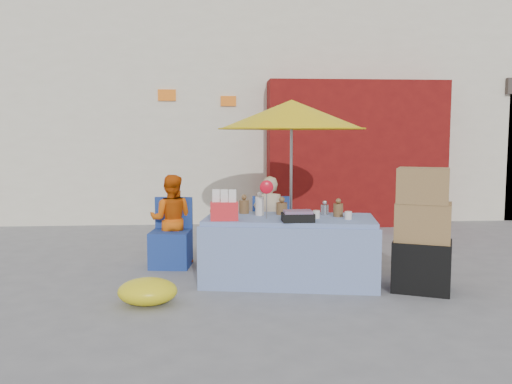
{
  "coord_description": "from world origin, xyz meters",
  "views": [
    {
      "loc": [
        -0.34,
        -5.43,
        1.64
      ],
      "look_at": [
        0.11,
        0.6,
        1.0
      ],
      "focal_mm": 38.0,
      "sensor_mm": 36.0,
      "label": 1
    }
  ],
  "objects": [
    {
      "name": "ground",
      "position": [
        0.0,
        0.0,
        0.0
      ],
      "size": [
        80.0,
        80.0,
        0.0
      ],
      "primitive_type": "plane",
      "color": "slate",
      "rests_on": "ground"
    },
    {
      "name": "backdrop",
      "position": [
        0.52,
        7.52,
        3.1
      ],
      "size": [
        14.0,
        8.0,
        7.8
      ],
      "color": "silver",
      "rests_on": "ground"
    },
    {
      "name": "market_table",
      "position": [
        0.47,
        0.45,
        0.38
      ],
      "size": [
        2.03,
        1.2,
        1.15
      ],
      "rotation": [
        0.0,
        0.0,
        -0.17
      ],
      "color": "#7B93C6",
      "rests_on": "ground"
    },
    {
      "name": "chair_left",
      "position": [
        -0.9,
        1.28,
        0.26
      ],
      "size": [
        0.53,
        0.53,
        0.85
      ],
      "rotation": [
        0.0,
        0.0,
        -0.12
      ],
      "color": "navy",
      "rests_on": "ground"
    },
    {
      "name": "chair_right",
      "position": [
        0.35,
        1.28,
        0.26
      ],
      "size": [
        0.53,
        0.53,
        0.85
      ],
      "rotation": [
        0.0,
        0.0,
        -0.12
      ],
      "color": "navy",
      "rests_on": "ground"
    },
    {
      "name": "vendor_orange",
      "position": [
        -0.9,
        1.42,
        0.57
      ],
      "size": [
        0.6,
        0.5,
        1.14
      ],
      "primitive_type": "imported",
      "rotation": [
        0.0,
        0.0,
        3.02
      ],
      "color": "#DC570B",
      "rests_on": "ground"
    },
    {
      "name": "vendor_beige",
      "position": [
        0.35,
        1.42,
        0.56
      ],
      "size": [
        0.44,
        0.32,
        1.12
      ],
      "primitive_type": "imported",
      "rotation": [
        0.0,
        0.0,
        3.02
      ],
      "color": "#C6AF8C",
      "rests_on": "ground"
    },
    {
      "name": "umbrella",
      "position": [
        0.65,
        1.57,
        1.89
      ],
      "size": [
        1.9,
        1.9,
        2.09
      ],
      "color": "gray",
      "rests_on": "ground"
    },
    {
      "name": "box_stack",
      "position": [
        1.82,
        0.01,
        0.6
      ],
      "size": [
        0.73,
        0.68,
        1.3
      ],
      "rotation": [
        0.0,
        0.0,
        -0.42
      ],
      "color": "black",
      "rests_on": "ground"
    },
    {
      "name": "tarp_bundle",
      "position": [
        -1.01,
        -0.25,
        0.13
      ],
      "size": [
        0.63,
        0.53,
        0.26
      ],
      "primitive_type": "ellipsoid",
      "rotation": [
        0.0,
        0.0,
        -0.13
      ],
      "color": "yellow",
      "rests_on": "ground"
    }
  ]
}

